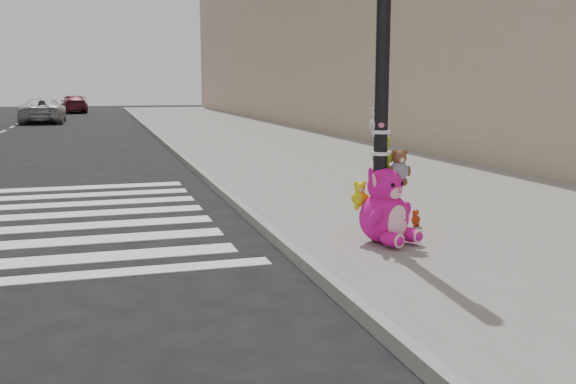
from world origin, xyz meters
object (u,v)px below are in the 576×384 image
object	(u,v)px
pink_bunny	(386,211)
red_teddy	(416,218)
signal_pole	(383,102)
car_white_near	(43,110)

from	to	relation	value
pink_bunny	red_teddy	distance (m)	1.06
red_teddy	pink_bunny	bearing A→B (deg)	-159.35
signal_pole	pink_bunny	world-z (taller)	signal_pole
pink_bunny	signal_pole	bearing A→B (deg)	74.79
signal_pole	car_white_near	world-z (taller)	signal_pole
car_white_near	red_teddy	bearing A→B (deg)	103.04
signal_pole	red_teddy	size ratio (longest dim) A/B	17.73
signal_pole	pink_bunny	distance (m)	1.27
signal_pole	red_teddy	bearing A→B (deg)	37.10
pink_bunny	car_white_near	world-z (taller)	car_white_near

